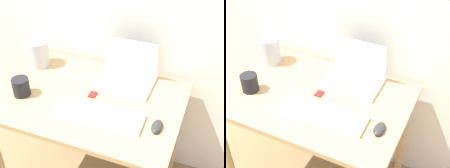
{
  "view_description": "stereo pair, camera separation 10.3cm",
  "coord_description": "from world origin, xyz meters",
  "views": [
    {
      "loc": [
        0.61,
        -0.85,
        1.8
      ],
      "look_at": [
        0.13,
        0.38,
        0.85
      ],
      "focal_mm": 50.0,
      "sensor_mm": 36.0,
      "label": 1
    },
    {
      "loc": [
        0.71,
        -0.8,
        1.8
      ],
      "look_at": [
        0.13,
        0.38,
        0.85
      ],
      "focal_mm": 50.0,
      "sensor_mm": 36.0,
      "label": 2
    }
  ],
  "objects": [
    {
      "name": "desk",
      "position": [
        0.0,
        0.35,
        0.64
      ],
      "size": [
        1.04,
        0.7,
        0.75
      ],
      "color": "tan",
      "rests_on": "ground_plane"
    },
    {
      "name": "vase",
      "position": [
        -0.42,
        0.54,
        0.87
      ],
      "size": [
        0.13,
        0.13,
        0.24
      ],
      "color": "silver",
      "rests_on": "desk"
    },
    {
      "name": "laptop",
      "position": [
        0.15,
        0.57,
        0.8
      ],
      "size": [
        0.32,
        0.24,
        0.25
      ],
      "color": "white",
      "rests_on": "desk"
    },
    {
      "name": "mp3_player",
      "position": [
        0.02,
        0.37,
        0.75
      ],
      "size": [
        0.04,
        0.05,
        0.01
      ],
      "color": "red",
      "rests_on": "desk"
    },
    {
      "name": "mug",
      "position": [
        -0.34,
        0.24,
        0.8
      ],
      "size": [
        0.09,
        0.09,
        0.1
      ],
      "color": "black",
      "rests_on": "desk"
    },
    {
      "name": "keyboard",
      "position": [
        0.12,
        0.22,
        0.76
      ],
      "size": [
        0.47,
        0.17,
        0.02
      ],
      "color": "white",
      "rests_on": "desk"
    },
    {
      "name": "mouse",
      "position": [
        0.42,
        0.25,
        0.76
      ],
      "size": [
        0.05,
        0.1,
        0.03
      ],
      "color": "#2D2D2D",
      "rests_on": "desk"
    }
  ]
}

